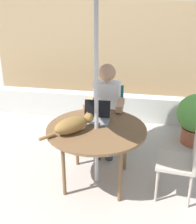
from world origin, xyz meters
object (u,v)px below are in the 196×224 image
at_px(laptop, 97,115).
at_px(cat, 73,125).
at_px(patio_table, 96,132).
at_px(chair_empty, 185,156).
at_px(person_seated, 106,105).
at_px(chair_occupied, 108,112).

height_order(laptop, cat, laptop).
distance_m(patio_table, laptop, 0.25).
relative_size(patio_table, laptop, 3.62).
bearing_deg(patio_table, chair_empty, -6.12).
relative_size(patio_table, person_seated, 0.91).
height_order(person_seated, cat, person_seated).
xyz_separation_m(person_seated, cat, (-0.23, -0.84, 0.10)).
xyz_separation_m(chair_occupied, chair_empty, (0.96, -0.98, 0.00)).
bearing_deg(chair_empty, patio_table, 173.88).
bearing_deg(chair_occupied, laptop, -93.15).
height_order(chair_empty, laptop, laptop).
relative_size(chair_occupied, chair_empty, 1.00).
bearing_deg(cat, person_seated, 74.90).
relative_size(chair_empty, cat, 1.77).
height_order(patio_table, chair_empty, chair_empty).
bearing_deg(chair_occupied, chair_empty, -45.44).
bearing_deg(chair_empty, laptop, 162.22).
relative_size(patio_table, cat, 2.24).
distance_m(person_seated, laptop, 0.51).
bearing_deg(person_seated, cat, -105.10).
xyz_separation_m(chair_occupied, cat, (-0.23, -1.00, 0.27)).
bearing_deg(laptop, person_seated, 85.87).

